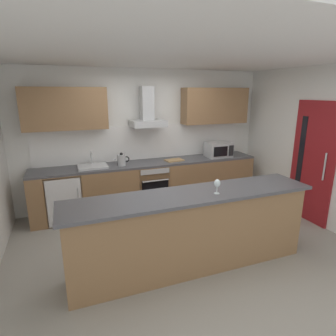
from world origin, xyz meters
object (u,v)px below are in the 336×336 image
at_px(kettle, 122,160).
at_px(wine_glass, 217,184).
at_px(refrigerator, 64,197).
at_px(microwave, 218,150).
at_px(oven, 151,185).
at_px(chopping_board, 174,160).
at_px(sink, 93,166).
at_px(range_hood, 147,114).

height_order(kettle, wine_glass, wine_glass).
xyz_separation_m(refrigerator, microwave, (3.01, -0.03, 0.62)).
bearing_deg(microwave, wine_glass, -121.07).
height_order(oven, chopping_board, chopping_board).
height_order(kettle, chopping_board, kettle).
xyz_separation_m(oven, chopping_board, (0.47, -0.02, 0.45)).
bearing_deg(sink, refrigerator, -178.47).
xyz_separation_m(microwave, kettle, (-1.99, -0.01, -0.04)).
distance_m(sink, chopping_board, 1.53).
height_order(refrigerator, sink, sink).
height_order(refrigerator, microwave, microwave).
bearing_deg(sink, chopping_board, -1.30).
bearing_deg(sink, kettle, -5.05).
bearing_deg(range_hood, kettle, -163.39).
bearing_deg(kettle, chopping_board, 0.56).
distance_m(refrigerator, sink, 0.72).
height_order(oven, wine_glass, wine_glass).
bearing_deg(range_hood, chopping_board, -17.93).
relative_size(kettle, chopping_board, 0.85).
bearing_deg(refrigerator, oven, 0.10).
relative_size(microwave, sink, 1.00).
height_order(sink, chopping_board, sink).
relative_size(oven, refrigerator, 0.94).
relative_size(oven, wine_glass, 4.50).
height_order(wine_glass, chopping_board, wine_glass).
distance_m(refrigerator, wine_glass, 2.84).
relative_size(microwave, range_hood, 0.69).
bearing_deg(microwave, range_hood, 173.77).
xyz_separation_m(refrigerator, wine_glass, (1.74, -2.13, 0.70)).
bearing_deg(refrigerator, range_hood, 4.83).
xyz_separation_m(refrigerator, kettle, (1.02, -0.03, 0.58)).
height_order(microwave, range_hood, range_hood).
bearing_deg(oven, chopping_board, -2.86).
bearing_deg(sink, microwave, -0.89).
height_order(microwave, wine_glass, microwave).
bearing_deg(refrigerator, chopping_board, -0.59).
bearing_deg(refrigerator, kettle, -1.74).
xyz_separation_m(range_hood, chopping_board, (0.47, -0.15, -0.88)).
bearing_deg(oven, wine_glass, -85.35).
bearing_deg(chopping_board, sink, 178.70).
bearing_deg(range_hood, sink, -173.58).
bearing_deg(oven, refrigerator, -179.90).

